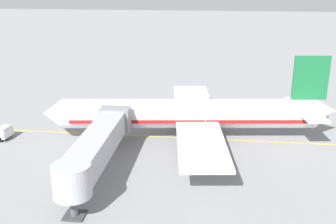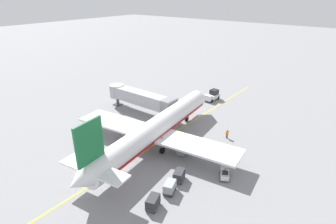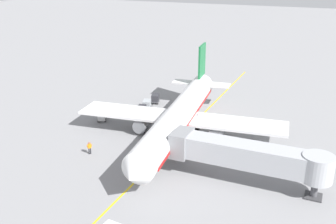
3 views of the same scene
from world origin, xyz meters
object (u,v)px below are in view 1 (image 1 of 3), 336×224
at_px(parked_airliner, 190,114).
at_px(baggage_tug_lead, 201,101).
at_px(ground_crew_loader, 129,107).
at_px(baggage_cart_second_in_train, 251,110).
at_px(baggage_cart_front, 232,111).
at_px(jet_bridge, 97,146).
at_px(ground_crew_wing_walker, 182,118).
at_px(baggage_cart_third_in_train, 275,111).

relative_size(parked_airliner, baggage_tug_lead, 13.48).
bearing_deg(ground_crew_loader, baggage_cart_second_in_train, -87.47).
bearing_deg(baggage_cart_front, baggage_tug_lead, 44.33).
relative_size(baggage_cart_second_in_train, ground_crew_loader, 1.76).
bearing_deg(ground_crew_loader, baggage_tug_lead, -64.84).
relative_size(baggage_tug_lead, ground_crew_loader, 1.64).
distance_m(jet_bridge, baggage_cart_front, 25.26).
xyz_separation_m(jet_bridge, ground_crew_wing_walker, (16.61, -7.28, -2.51)).
distance_m(jet_bridge, baggage_cart_third_in_train, 29.76).
distance_m(parked_airliner, baggage_cart_front, 10.68).
xyz_separation_m(jet_bridge, baggage_tug_lead, (25.42, -9.66, -2.75)).
bearing_deg(parked_airliner, baggage_cart_second_in_train, -41.80).
bearing_deg(ground_crew_wing_walker, baggage_cart_third_in_train, -70.84).
distance_m(baggage_tug_lead, baggage_cart_third_in_train, 11.77).
relative_size(baggage_cart_front, ground_crew_loader, 1.76).
relative_size(baggage_cart_front, baggage_cart_third_in_train, 1.00).
relative_size(baggage_cart_front, baggage_cart_second_in_train, 1.00).
relative_size(jet_bridge, ground_crew_loader, 10.56).
height_order(ground_crew_wing_walker, ground_crew_loader, same).
bearing_deg(parked_airliner, baggage_cart_front, -32.07).
xyz_separation_m(parked_airliner, ground_crew_loader, (8.55, 9.83, -2.23)).
bearing_deg(baggage_cart_front, parked_airliner, 147.93).
bearing_deg(baggage_cart_front, ground_crew_loader, 91.09).
xyz_separation_m(baggage_cart_second_in_train, baggage_cart_third_in_train, (0.08, -3.54, 0.00)).
xyz_separation_m(baggage_cart_third_in_train, ground_crew_loader, (-0.89, 21.74, 0.00)).
bearing_deg(baggage_tug_lead, baggage_cart_second_in_train, -119.58).
height_order(baggage_cart_front, baggage_cart_third_in_train, same).
distance_m(parked_airliner, baggage_cart_third_in_train, 15.36).
bearing_deg(ground_crew_wing_walker, parked_airliner, -162.89).
relative_size(parked_airliner, ground_crew_wing_walker, 22.09).
relative_size(baggage_tug_lead, baggage_cart_second_in_train, 0.93).
xyz_separation_m(parked_airliner, baggage_cart_third_in_train, (9.44, -11.91, -2.24)).
xyz_separation_m(baggage_tug_lead, baggage_cart_third_in_train, (-4.16, -11.01, 0.24)).
bearing_deg(jet_bridge, baggage_cart_front, -34.68).
distance_m(baggage_tug_lead, ground_crew_wing_walker, 9.12).
height_order(jet_bridge, ground_crew_loader, jet_bridge).
distance_m(baggage_cart_front, ground_crew_wing_walker, 8.11).
height_order(jet_bridge, ground_crew_wing_walker, jet_bridge).
bearing_deg(baggage_tug_lead, ground_crew_loader, 115.16).
height_order(jet_bridge, baggage_cart_third_in_train, jet_bridge).
distance_m(parked_airliner, baggage_cart_second_in_train, 12.75).
relative_size(jet_bridge, baggage_tug_lead, 6.44).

